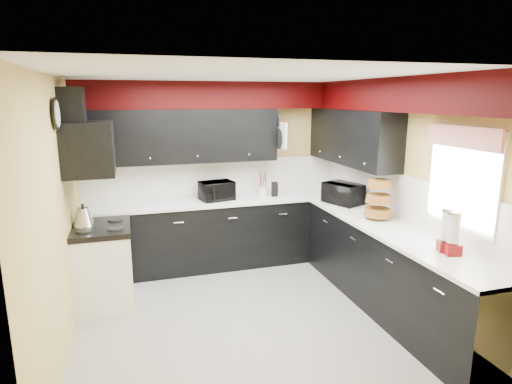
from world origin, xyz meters
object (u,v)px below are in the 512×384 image
at_px(microwave, 343,193).
at_px(knife_block, 275,190).
at_px(toaster_oven, 217,191).
at_px(kettle, 83,217).
at_px(utensil_crock, 263,191).

xyz_separation_m(microwave, knife_block, (-0.72, 0.66, -0.04)).
bearing_deg(knife_block, toaster_oven, -168.10).
height_order(toaster_oven, microwave, microwave).
xyz_separation_m(toaster_oven, kettle, (-1.63, -0.68, -0.05)).
height_order(toaster_oven, kettle, toaster_oven).
relative_size(microwave, kettle, 2.19).
relative_size(microwave, knife_block, 2.57).
bearing_deg(toaster_oven, kettle, -168.99).
distance_m(microwave, knife_block, 0.97).
xyz_separation_m(microwave, kettle, (-3.17, -0.00, -0.05)).
bearing_deg(microwave, utensil_crock, 30.12).
xyz_separation_m(knife_block, kettle, (-2.45, -0.66, -0.01)).
bearing_deg(kettle, utensil_crock, 17.14).
distance_m(toaster_oven, utensil_crock, 0.66).
height_order(microwave, kettle, microwave).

